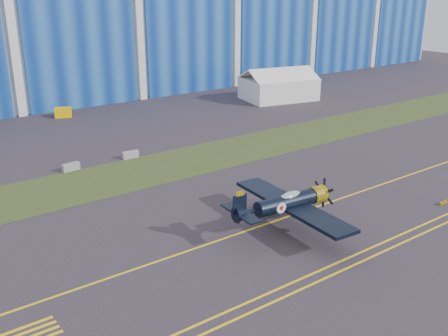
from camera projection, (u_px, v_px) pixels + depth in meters
ground at (187, 220)px, 47.82m from camera, size 260.00×260.00×0.00m
grass_median at (119, 177)px, 58.40m from camera, size 260.00×10.00×0.02m
taxiway_centreline at (219, 240)px, 44.03m from camera, size 200.00×0.20×0.02m
edge_line_near at (299, 290)px, 36.85m from camera, size 80.00×0.20×0.02m
edge_line_far at (289, 284)px, 37.60m from camera, size 80.00×0.20×0.02m
guard_board_right at (443, 203)px, 51.05m from camera, size 1.20×0.15×0.35m
warbird at (286, 203)px, 45.07m from camera, size 12.46×14.61×4.07m
tent at (279, 83)px, 96.40m from camera, size 14.35×11.77×5.88m
tug at (63, 112)px, 84.19m from camera, size 3.02×2.49×1.51m
barrier_a at (71, 167)px, 60.17m from camera, size 2.05×0.78×0.90m
barrier_b at (131, 155)px, 64.44m from camera, size 2.04×0.73×0.90m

